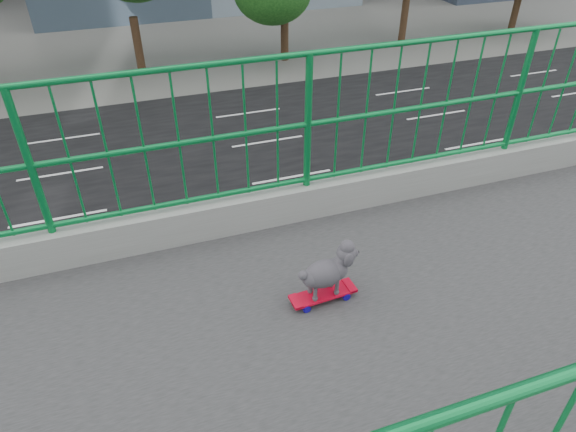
# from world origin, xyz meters

# --- Properties ---
(road) EXTENTS (18.00, 90.00, 0.02)m
(road) POSITION_xyz_m (-13.00, 0.00, 0.01)
(road) COLOR black
(road) RESTS_ON ground
(skateboard) EXTENTS (0.17, 0.48, 0.06)m
(skateboard) POSITION_xyz_m (-0.37, 3.74, 7.05)
(skateboard) COLOR red
(skateboard) RESTS_ON footbridge
(poodle) EXTENTS (0.20, 0.45, 0.37)m
(poodle) POSITION_xyz_m (-0.37, 3.76, 7.26)
(poodle) COLOR #2E2B30
(poodle) RESTS_ON skateboard
(car_0) EXTENTS (1.85, 4.60, 1.57)m
(car_0) POSITION_xyz_m (-6.00, 13.00, 0.78)
(car_0) COLOR black
(car_0) RESTS_ON ground
(car_1) EXTENTS (1.50, 4.29, 1.41)m
(car_1) POSITION_xyz_m (-9.20, 13.71, 0.71)
(car_1) COLOR black
(car_1) RESTS_ON ground
(car_5) EXTENTS (1.55, 4.46, 1.47)m
(car_5) POSITION_xyz_m (-6.00, 5.69, 0.73)
(car_5) COLOR white
(car_5) RESTS_ON ground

